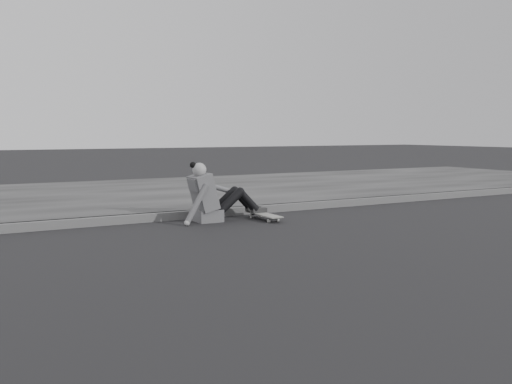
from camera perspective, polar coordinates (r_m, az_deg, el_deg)
ground at (r=6.37m, az=1.95°, el=-5.73°), size 80.00×80.00×0.00m
curb at (r=8.64m, az=-6.87°, el=-2.26°), size 24.00×0.16×0.12m
sidewalk at (r=11.48m, az=-12.56°, el=-0.32°), size 24.00×6.00×0.12m
skateboard at (r=8.46m, az=0.83°, el=-2.32°), size 0.20×0.78×0.09m
seated_woman at (r=8.31m, az=-4.41°, el=-0.47°), size 1.38×0.46×0.88m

